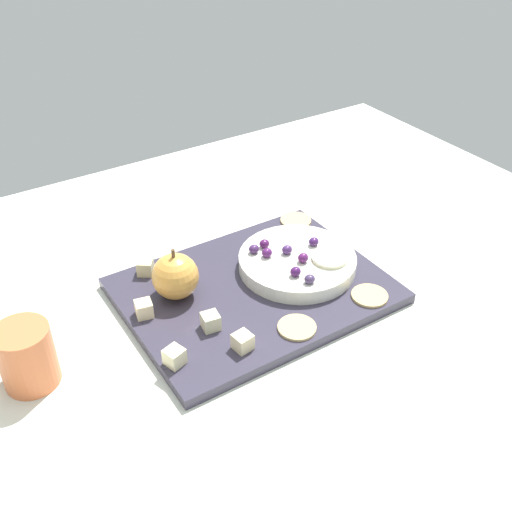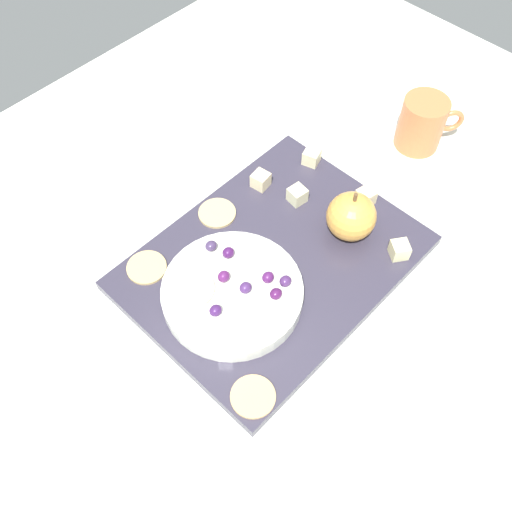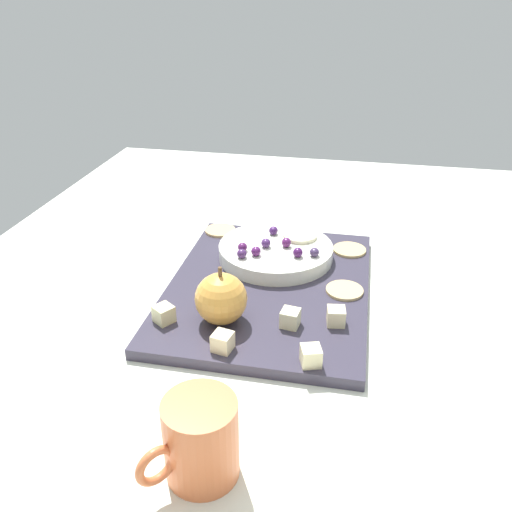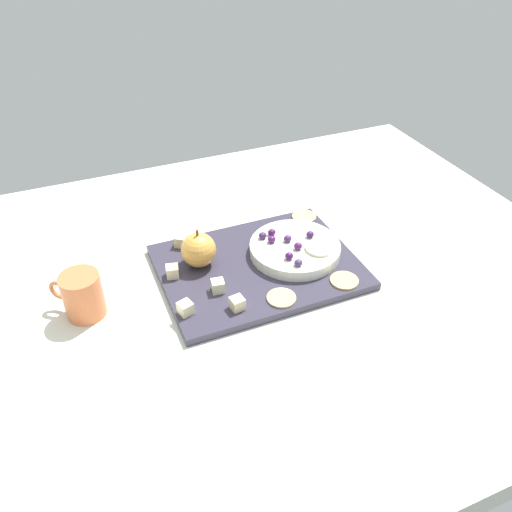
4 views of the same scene
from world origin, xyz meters
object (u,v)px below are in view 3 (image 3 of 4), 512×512
Objects in this scene: serving_dish at (276,251)px; grape_1 at (285,242)px; cracker_1 at (345,290)px; cup at (200,440)px; cheese_cube_0 at (290,318)px; grape_6 at (242,254)px; cheese_cube_4 at (164,314)px; grape_5 at (242,247)px; platter at (269,288)px; cheese_cube_3 at (223,342)px; grape_7 at (298,253)px; cracker_2 at (349,250)px; grape_4 at (256,251)px; apple_whole at (221,299)px; grape_3 at (314,252)px; grape_2 at (273,231)px; cracker_0 at (220,230)px; grape_0 at (266,243)px; cheese_cube_2 at (311,356)px; cheese_cube_1 at (336,316)px.

grape_1 reaches higher than serving_dish.
cup is (32.36, -11.40, 2.37)cm from cracker_1.
grape_6 reaches higher than cheese_cube_0.
cheese_cube_4 is 1.40× the size of grape_5.
platter is 16.55× the size of cheese_cube_3.
grape_7 is (-4.92, -7.35, 2.74)cm from cracker_1.
cracker_2 is at bearing 138.92° from platter.
grape_4 is at bearing 119.51° from grape_6.
apple_whole reaches higher than platter.
cup is at bearing -9.62° from grape_3.
cracker_2 is 3.28× the size of grape_4.
grape_3 is at bearing 49.51° from grape_2.
apple_whole is at bearing -12.22° from serving_dish.
serving_dish is at bearing -164.80° from cheese_cube_0.
grape_6 is (-12.64, -9.10, 1.77)cm from cheese_cube_0.
cracker_0 is 14.76cm from grape_4.
grape_0 is at bearing -100.83° from grape_3.
grape_6 is 8.35cm from grape_7.
cup reaches higher than serving_dish.
cheese_cube_2 is at bearing 86.85° from cheese_cube_3.
serving_dish and cheese_cube_0 have the same top height.
grape_0 is 39.51cm from cup.
cheese_cube_1 is 23.09cm from grape_2.
grape_1 reaches higher than platter.
grape_3 is at bearing -175.00° from cheese_cube_2.
cracker_2 is (-12.73, 0.12, 0.00)cm from cracker_1.
cracker_0 is (-23.83, -21.47, -0.93)cm from cheese_cube_1.
cheese_cube_0 is 15.67cm from grape_6.
cheese_cube_0 is 1.40× the size of grape_1.
grape_6 is 0.18× the size of cup.
cracker_0 is at bearing -111.32° from grape_2.
apple_whole is 2.97× the size of cheese_cube_0.
apple_whole is at bearing -117.52° from cheese_cube_2.
apple_whole is 2.97× the size of cheese_cube_3.
grape_6 is at bearing 9.82° from grape_5.
grape_4 is at bearing -153.04° from cheese_cube_2.
cracker_0 is 3.28× the size of grape_6.
cracker_0 is 15.01cm from grape_1.
cheese_cube_2 reaches higher than platter.
cracker_2 is (-20.80, 0.84, -0.93)cm from cheese_cube_1.
grape_7 is (-14.54, -0.98, 1.81)cm from cheese_cube_0.
cheese_cube_2 is at bearing 32.42° from grape_6.
cheese_cube_2 is at bearing 5.00° from grape_3.
cracker_0 is 3.28× the size of grape_1.
grape_2 reaches higher than serving_dish.
grape_0 reaches higher than serving_dish.
grape_2 is (3.89, 9.97, 2.68)cm from cracker_0.
serving_dish is 3.39× the size of cracker_1.
grape_5 is (-13.23, -15.13, 1.75)cm from cheese_cube_1.
grape_2 reaches higher than cracker_0.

